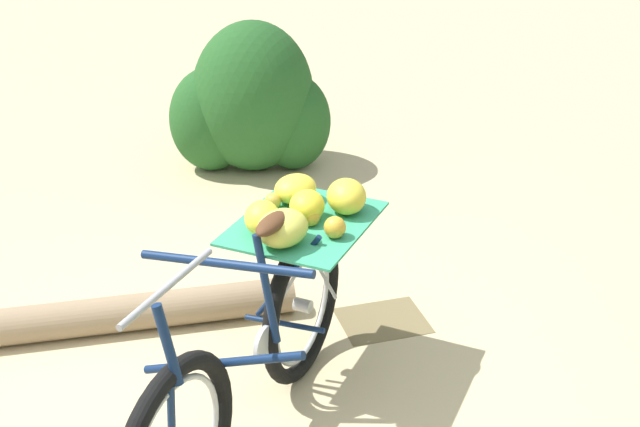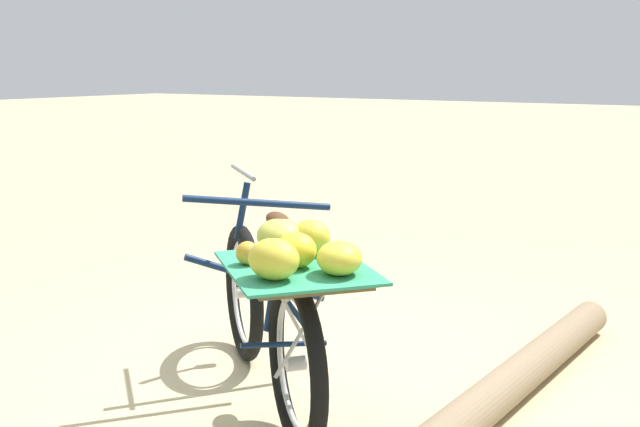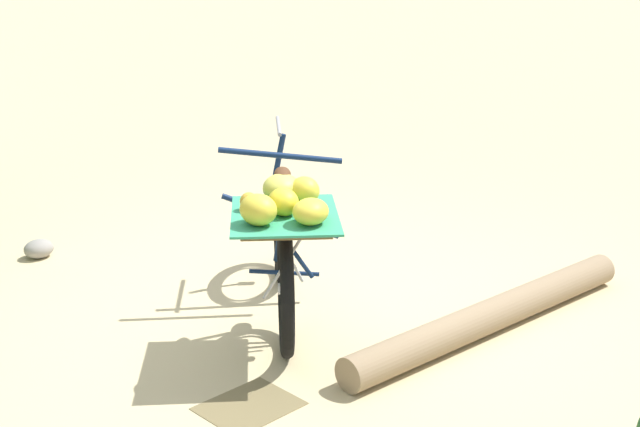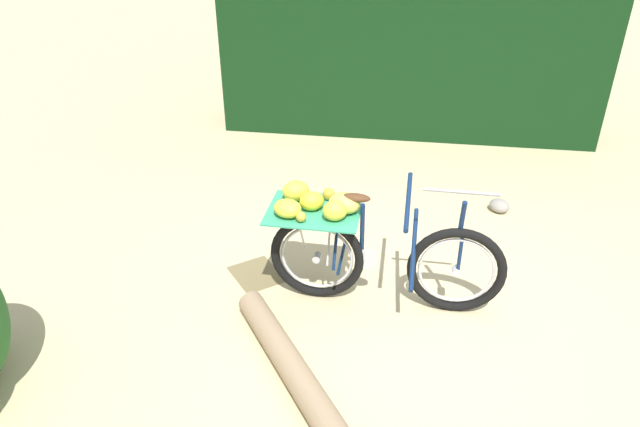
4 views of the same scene
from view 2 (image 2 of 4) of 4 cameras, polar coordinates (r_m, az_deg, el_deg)
The scene contains 3 objects.
ground_plane at distance 3.84m, azimuth -4.29°, elevation -13.08°, with size 60.00×60.00×0.00m, color #C6B284.
bicycle at distance 3.49m, azimuth -3.46°, elevation -6.63°, with size 1.38×1.55×1.03m.
fallen_log at distance 3.90m, azimuth 14.52°, elevation -11.53°, with size 0.19×0.19×2.20m, color #937A5B.
Camera 2 is at (2.80, 2.12, 1.56)m, focal length 43.23 mm.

